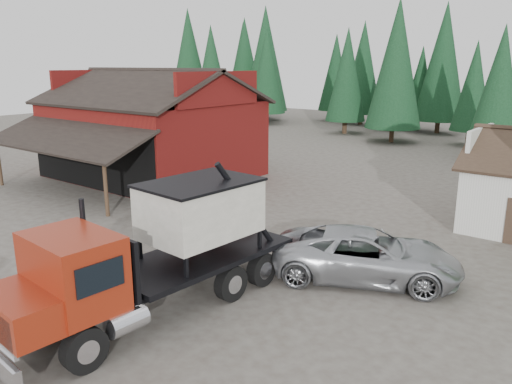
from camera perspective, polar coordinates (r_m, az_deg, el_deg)
The scene contains 8 objects.
ground at distance 20.76m, azimuth -12.00°, elevation -6.84°, with size 120.00×120.00×0.00m, color #4E463D.
red_barn at distance 34.51m, azimuth -11.78°, elevation 6.27°, with size 12.80×13.63×7.18m.
conifer_backdrop at distance 56.90m, azimuth 22.04°, elevation 5.91°, with size 76.00×16.00×16.00m, color black, non-canonical shape.
near_pine_a at distance 54.73m, azimuth -5.11°, elevation 13.32°, with size 4.40×4.40×11.40m.
near_pine_b at distance 43.36m, azimuth 26.08°, elevation 10.99°, with size 3.96×3.96×10.40m.
near_pine_d at distance 50.11m, azimuth 15.75°, elevation 13.90°, with size 5.28×5.28×13.40m.
feed_truck at distance 15.37m, azimuth -10.97°, elevation -6.22°, with size 3.34×9.98×4.43m.
silver_car at distance 18.10m, azimuth 12.50°, elevation -7.04°, with size 2.99×6.49×1.80m, color #A9ABB1.
Camera 1 is at (14.90, -12.41, 7.43)m, focal length 35.00 mm.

